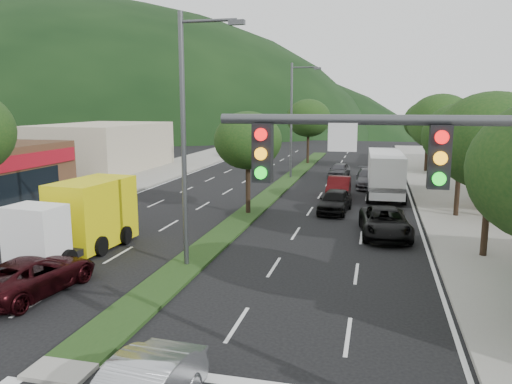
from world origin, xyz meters
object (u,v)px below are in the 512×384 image
(car_queue_e, at_px, (339,170))
(tree_med_far, at_px, (308,118))
(tree_r_e, at_px, (428,121))
(tree_med_near, at_px, (248,141))
(car_queue_c, at_px, (339,187))
(car_queue_d, at_px, (385,222))
(car_queue_b, at_px, (369,178))
(box_truck, at_px, (82,219))
(tree_r_c, at_px, (461,136))
(tree_r_b, at_px, (492,141))
(streetlight_mid, at_px, (294,115))
(motorhome, at_px, (385,173))
(suv_maroon, at_px, (34,275))
(traffic_signal, at_px, (474,220))
(streetlight_near, at_px, (188,129))
(car_queue_a, at_px, (335,201))
(tree_r_d, at_px, (441,122))

(car_queue_e, bearing_deg, tree_med_far, 121.77)
(tree_r_e, distance_m, tree_med_near, 25.06)
(car_queue_c, distance_m, car_queue_d, 10.46)
(car_queue_b, height_order, box_truck, box_truck)
(tree_r_c, distance_m, car_queue_b, 11.75)
(tree_r_b, distance_m, streetlight_mid, 24.09)
(tree_r_e, bearing_deg, motorhome, -106.08)
(tree_med_near, height_order, streetlight_mid, streetlight_mid)
(suv_maroon, height_order, car_queue_c, car_queue_c)
(traffic_signal, relative_size, car_queue_b, 1.39)
(tree_r_e, distance_m, car_queue_e, 10.36)
(tree_med_far, xyz_separation_m, suv_maroon, (-4.11, -39.98, -4.34))
(car_queue_b, bearing_deg, streetlight_mid, 151.81)
(motorhome, bearing_deg, streetlight_mid, 136.75)
(tree_r_e, height_order, streetlight_near, streetlight_near)
(tree_med_near, distance_m, car_queue_a, 6.49)
(tree_r_d, distance_m, suv_maroon, 30.90)
(tree_r_b, xyz_separation_m, car_queue_e, (-7.86, 22.76, -4.39))
(tree_r_e, xyz_separation_m, motorhome, (-3.99, -13.86, -3.22))
(tree_r_d, bearing_deg, traffic_signal, -95.38)
(streetlight_near, distance_m, box_truck, 6.88)
(suv_maroon, bearing_deg, box_truck, -69.97)
(suv_maroon, xyz_separation_m, car_queue_e, (8.25, 30.74, -0.02))
(car_queue_a, bearing_deg, tree_med_near, -155.62)
(tree_r_c, bearing_deg, car_queue_e, 118.03)
(tree_r_d, relative_size, streetlight_near, 0.72)
(tree_med_near, bearing_deg, suv_maroon, -106.40)
(tree_r_e, height_order, streetlight_mid, streetlight_mid)
(car_queue_d, bearing_deg, tree_r_e, 75.71)
(tree_med_near, height_order, car_queue_c, tree_med_near)
(tree_r_e, bearing_deg, streetlight_near, -110.23)
(traffic_signal, bearing_deg, tree_r_e, 85.91)
(tree_r_e, xyz_separation_m, car_queue_e, (-7.86, -5.24, -4.25))
(car_queue_d, xyz_separation_m, motorhome, (0.09, 11.38, 0.96))
(tree_r_c, bearing_deg, tree_med_near, -170.54)
(tree_med_far, distance_m, suv_maroon, 40.42)
(tree_r_e, bearing_deg, car_queue_e, -146.33)
(car_queue_a, xyz_separation_m, box_truck, (-10.28, -10.92, 0.77))
(tree_r_d, bearing_deg, tree_med_near, -135.00)
(tree_r_c, height_order, car_queue_b, tree_r_c)
(car_queue_c, relative_size, car_queue_d, 0.88)
(tree_r_b, relative_size, suv_maroon, 1.45)
(car_queue_a, relative_size, box_truck, 0.64)
(traffic_signal, xyz_separation_m, car_queue_c, (-4.17, 26.30, -3.91))
(suv_maroon, xyz_separation_m, car_queue_c, (8.98, 20.74, 0.07))
(tree_med_far, bearing_deg, car_queue_a, -78.31)
(car_queue_a, bearing_deg, traffic_signal, -74.33)
(streetlight_near, distance_m, car_queue_a, 13.61)
(streetlight_mid, bearing_deg, car_queue_c, -60.52)
(tree_r_e, distance_m, tree_med_far, 12.65)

